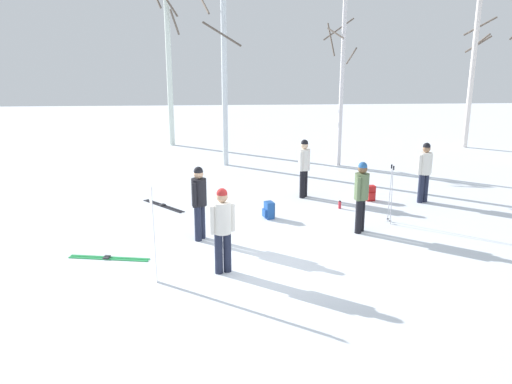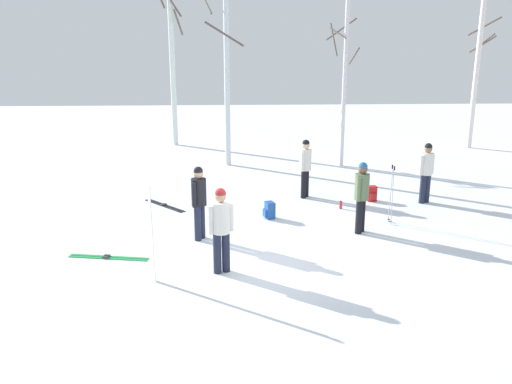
{
  "view_description": "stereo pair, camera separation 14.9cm",
  "coord_description": "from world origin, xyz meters",
  "px_view_note": "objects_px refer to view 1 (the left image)",
  "views": [
    {
      "loc": [
        -1.03,
        -10.13,
        4.32
      ],
      "look_at": [
        -0.28,
        1.86,
        1.0
      ],
      "focal_mm": 37.31,
      "sensor_mm": 36.0,
      "label": 1
    },
    {
      "loc": [
        -0.88,
        -10.14,
        4.32
      ],
      "look_at": [
        -0.28,
        1.86,
        1.0
      ],
      "focal_mm": 37.31,
      "sensor_mm": 36.0,
      "label": 2
    }
  ],
  "objects_px": {
    "ski_pair_planted_0": "(153,235)",
    "backpack_1": "(269,210)",
    "person_1": "(361,193)",
    "person_2": "(425,169)",
    "water_bottle_0": "(340,205)",
    "birch_tree_1": "(224,60)",
    "ski_poles_0": "(391,192)",
    "birch_tree_0": "(169,69)",
    "birch_tree_2": "(341,82)",
    "person_0": "(304,165)",
    "birch_tree_3": "(473,63)",
    "ski_pair_lying_0": "(109,258)",
    "backpack_0": "(370,193)",
    "person_4": "(223,225)",
    "ski_pair_lying_1": "(163,206)",
    "person_3": "(199,198)"
  },
  "relations": [
    {
      "from": "backpack_0",
      "to": "birch_tree_0",
      "type": "relative_size",
      "value": 0.07
    },
    {
      "from": "ski_pair_planted_0",
      "to": "backpack_1",
      "type": "distance_m",
      "value": 4.47
    },
    {
      "from": "backpack_0",
      "to": "ski_pair_lying_0",
      "type": "bearing_deg",
      "value": -149.39
    },
    {
      "from": "person_1",
      "to": "backpack_0",
      "type": "height_order",
      "value": "person_1"
    },
    {
      "from": "birch_tree_1",
      "to": "birch_tree_2",
      "type": "xyz_separation_m",
      "value": [
        4.2,
        -0.34,
        -0.75
      ]
    },
    {
      "from": "person_4",
      "to": "person_1",
      "type": "bearing_deg",
      "value": 33.31
    },
    {
      "from": "person_0",
      "to": "backpack_1",
      "type": "xyz_separation_m",
      "value": [
        -1.19,
        -1.92,
        -0.77
      ]
    },
    {
      "from": "ski_pair_lying_1",
      "to": "person_0",
      "type": "bearing_deg",
      "value": 9.46
    },
    {
      "from": "ski_pair_planted_0",
      "to": "backpack_0",
      "type": "height_order",
      "value": "ski_pair_planted_0"
    },
    {
      "from": "ski_poles_0",
      "to": "birch_tree_0",
      "type": "bearing_deg",
      "value": 119.71
    },
    {
      "from": "person_0",
      "to": "birch_tree_3",
      "type": "bearing_deg",
      "value": 42.17
    },
    {
      "from": "ski_poles_0",
      "to": "water_bottle_0",
      "type": "relative_size",
      "value": 6.66
    },
    {
      "from": "ski_pair_lying_0",
      "to": "backpack_1",
      "type": "distance_m",
      "value": 4.37
    },
    {
      "from": "person_1",
      "to": "water_bottle_0",
      "type": "xyz_separation_m",
      "value": [
        -0.06,
        1.9,
        -0.88
      ]
    },
    {
      "from": "person_1",
      "to": "birch_tree_3",
      "type": "distance_m",
      "value": 13.17
    },
    {
      "from": "ski_pair_planted_0",
      "to": "person_1",
      "type": "bearing_deg",
      "value": 28.57
    },
    {
      "from": "ski_pair_lying_0",
      "to": "backpack_0",
      "type": "relative_size",
      "value": 3.91
    },
    {
      "from": "backpack_0",
      "to": "backpack_1",
      "type": "bearing_deg",
      "value": -154.65
    },
    {
      "from": "birch_tree_0",
      "to": "birch_tree_3",
      "type": "distance_m",
      "value": 12.95
    },
    {
      "from": "water_bottle_0",
      "to": "person_3",
      "type": "bearing_deg",
      "value": -149.76
    },
    {
      "from": "backpack_1",
      "to": "water_bottle_0",
      "type": "xyz_separation_m",
      "value": [
        2.01,
        0.72,
        -0.11
      ]
    },
    {
      "from": "birch_tree_3",
      "to": "person_0",
      "type": "bearing_deg",
      "value": -137.83
    },
    {
      "from": "person_1",
      "to": "person_4",
      "type": "xyz_separation_m",
      "value": [
        -3.26,
        -2.15,
        0.0
      ]
    },
    {
      "from": "birch_tree_0",
      "to": "person_1",
      "type": "bearing_deg",
      "value": -65.17
    },
    {
      "from": "backpack_0",
      "to": "birch_tree_3",
      "type": "distance_m",
      "value": 10.77
    },
    {
      "from": "backpack_1",
      "to": "person_0",
      "type": "bearing_deg",
      "value": 58.3
    },
    {
      "from": "backpack_1",
      "to": "backpack_0",
      "type": "bearing_deg",
      "value": 25.35
    },
    {
      "from": "person_2",
      "to": "ski_pair_lying_0",
      "type": "bearing_deg",
      "value": -155.53
    },
    {
      "from": "person_4",
      "to": "birch_tree_1",
      "type": "xyz_separation_m",
      "value": [
        0.1,
        9.77,
        2.84
      ]
    },
    {
      "from": "ski_pair_lying_0",
      "to": "birch_tree_3",
      "type": "relative_size",
      "value": 0.24
    },
    {
      "from": "person_0",
      "to": "ski_poles_0",
      "type": "bearing_deg",
      "value": -53.64
    },
    {
      "from": "person_3",
      "to": "birch_tree_2",
      "type": "relative_size",
      "value": 0.29
    },
    {
      "from": "person_0",
      "to": "ski_pair_lying_1",
      "type": "height_order",
      "value": "person_0"
    },
    {
      "from": "person_4",
      "to": "ski_poles_0",
      "type": "bearing_deg",
      "value": 33.63
    },
    {
      "from": "person_2",
      "to": "person_4",
      "type": "bearing_deg",
      "value": -141.5
    },
    {
      "from": "birch_tree_1",
      "to": "person_2",
      "type": "bearing_deg",
      "value": -43.24
    },
    {
      "from": "ski_poles_0",
      "to": "birch_tree_2",
      "type": "height_order",
      "value": "birch_tree_2"
    },
    {
      "from": "person_4",
      "to": "birch_tree_3",
      "type": "bearing_deg",
      "value": 50.12
    },
    {
      "from": "person_2",
      "to": "birch_tree_2",
      "type": "bearing_deg",
      "value": 105.75
    },
    {
      "from": "birch_tree_2",
      "to": "birch_tree_3",
      "type": "relative_size",
      "value": 0.82
    },
    {
      "from": "person_4",
      "to": "birch_tree_0",
      "type": "relative_size",
      "value": 0.26
    },
    {
      "from": "backpack_1",
      "to": "birch_tree_0",
      "type": "height_order",
      "value": "birch_tree_0"
    },
    {
      "from": "water_bottle_0",
      "to": "birch_tree_1",
      "type": "distance_m",
      "value": 7.49
    },
    {
      "from": "person_4",
      "to": "birch_tree_1",
      "type": "height_order",
      "value": "birch_tree_1"
    },
    {
      "from": "birch_tree_1",
      "to": "person_3",
      "type": "bearing_deg",
      "value": -94.55
    },
    {
      "from": "birch_tree_2",
      "to": "birch_tree_3",
      "type": "height_order",
      "value": "birch_tree_3"
    },
    {
      "from": "person_3",
      "to": "ski_poles_0",
      "type": "distance_m",
      "value": 4.8
    },
    {
      "from": "ski_pair_lying_0",
      "to": "ski_pair_lying_1",
      "type": "distance_m",
      "value": 3.8
    },
    {
      "from": "person_2",
      "to": "water_bottle_0",
      "type": "height_order",
      "value": "person_2"
    },
    {
      "from": "person_2",
      "to": "person_0",
      "type": "bearing_deg",
      "value": 167.68
    }
  ]
}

